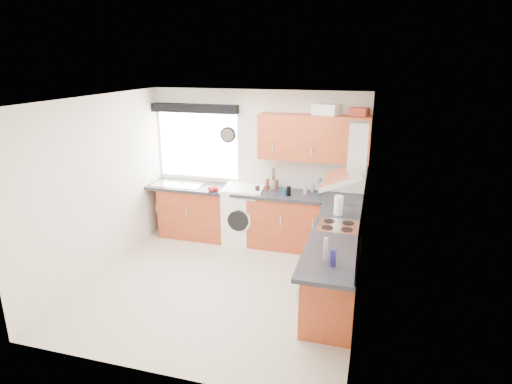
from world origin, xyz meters
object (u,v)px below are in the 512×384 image
(upper_cabinets, at_px, (314,138))
(washing_machine, at_px, (244,214))
(extractor_hood, at_px, (350,161))
(oven, at_px, (336,261))

(upper_cabinets, xyz_separation_m, washing_machine, (-1.10, -0.10, -1.33))
(extractor_hood, relative_size, washing_machine, 0.82)
(oven, bearing_deg, extractor_hood, -0.00)
(upper_cabinets, relative_size, washing_machine, 1.79)
(extractor_hood, height_order, upper_cabinets, upper_cabinets)
(extractor_hood, xyz_separation_m, washing_machine, (-1.75, 1.22, -1.30))
(extractor_hood, distance_m, washing_machine, 2.50)
(upper_cabinets, bearing_deg, extractor_hood, -63.87)
(upper_cabinets, height_order, washing_machine, upper_cabinets)
(extractor_hood, bearing_deg, upper_cabinets, 116.13)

